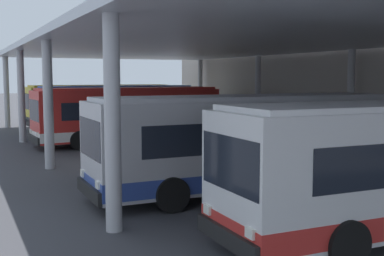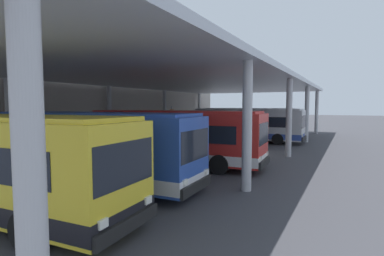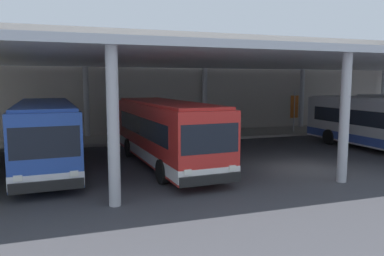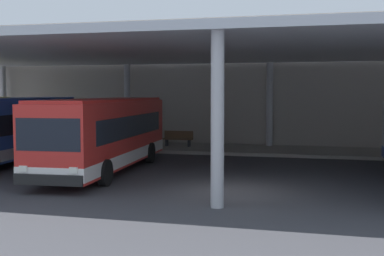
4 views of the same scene
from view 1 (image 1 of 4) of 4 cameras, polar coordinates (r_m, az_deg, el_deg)
name	(u,v)px [view 1 (image 1 of 4)]	position (r m, az deg, el deg)	size (l,w,h in m)	color
ground_plane	(109,164)	(21.98, -9.44, -4.08)	(200.00, 200.00, 0.00)	#3D3D42
platform_kerb	(324,146)	(27.54, 14.81, -2.00)	(42.00, 4.50, 0.18)	gray
station_building_facade	(372,71)	(29.49, 19.88, 6.15)	(48.00, 1.60, 8.18)	#ADA399
canopy_shelter	(221,44)	(23.79, 3.37, 9.53)	(40.00, 17.00, 5.55)	silver
bus_nearest_bay	(100,105)	(37.80, -10.42, 2.57)	(3.19, 10.67, 3.17)	yellow
bus_second_bay	(118,108)	(33.98, -8.49, 2.25)	(3.04, 10.63, 3.17)	#284CA8
bus_middle_bay	(129,114)	(28.39, -7.21, 1.56)	(3.16, 10.66, 3.17)	red
bus_far_bay	(249,142)	(16.33, 6.47, -1.59)	(2.74, 10.53, 3.17)	#B7B7BC
bench_waiting	(269,126)	(31.72, 8.76, 0.19)	(1.80, 0.45, 0.92)	brown
trash_bin	(287,130)	(29.55, 10.79, -0.24)	(0.52, 0.52, 0.98)	#33383D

